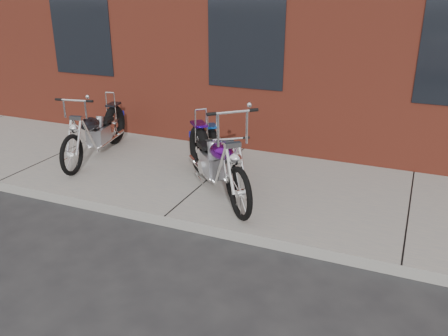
% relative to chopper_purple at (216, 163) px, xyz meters
% --- Properties ---
extents(ground, '(120.00, 120.00, 0.00)m').
position_rel_chopper_purple_xyz_m(ground, '(-0.31, -1.03, -0.60)').
color(ground, black).
rests_on(ground, ground).
extents(sidewalk, '(22.00, 3.00, 0.15)m').
position_rel_chopper_purple_xyz_m(sidewalk, '(-0.31, 0.47, -0.53)').
color(sidewalk, gray).
rests_on(sidewalk, ground).
extents(chopper_purple, '(1.79, 1.90, 1.40)m').
position_rel_chopper_purple_xyz_m(chopper_purple, '(0.00, 0.00, 0.00)').
color(chopper_purple, black).
rests_on(chopper_purple, sidewalk).
extents(chopper_blue, '(1.27, 1.71, 0.89)m').
position_rel_chopper_purple_xyz_m(chopper_blue, '(-0.15, 0.49, -0.08)').
color(chopper_blue, black).
rests_on(chopper_blue, sidewalk).
extents(chopper_third, '(0.68, 2.31, 1.18)m').
position_rel_chopper_purple_xyz_m(chopper_third, '(-2.56, 0.56, -0.03)').
color(chopper_third, black).
rests_on(chopper_third, sidewalk).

